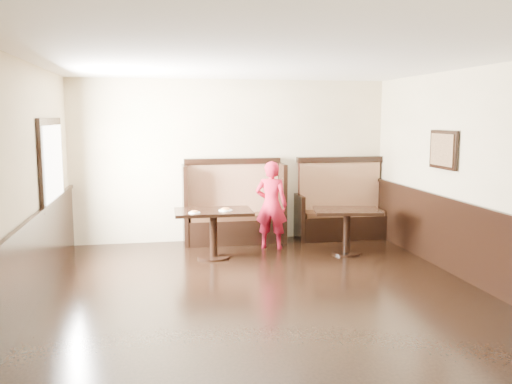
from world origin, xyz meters
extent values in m
plane|color=black|center=(0.00, 0.00, 0.00)|extent=(7.00, 7.00, 0.00)
plane|color=beige|center=(0.00, 3.50, 1.40)|extent=(5.50, 0.00, 5.50)
plane|color=beige|center=(0.00, -3.50, 1.40)|extent=(5.50, 0.00, 5.50)
plane|color=beige|center=(-2.75, 0.00, 1.40)|extent=(0.00, 7.00, 7.00)
plane|color=beige|center=(2.75, 0.00, 1.40)|extent=(0.00, 7.00, 7.00)
plane|color=white|center=(0.00, 0.00, 2.80)|extent=(7.00, 7.00, 0.00)
cube|color=black|center=(-2.72, 0.00, 0.50)|extent=(0.05, 6.90, 1.00)
cube|color=black|center=(2.72, 0.00, 0.50)|extent=(0.05, 6.90, 1.00)
cube|color=black|center=(-2.71, 1.90, 1.55)|extent=(0.05, 1.50, 1.20)
cube|color=white|center=(-2.69, 1.90, 1.55)|extent=(0.01, 1.30, 1.00)
cube|color=black|center=(2.71, 1.20, 1.70)|extent=(0.04, 0.70, 0.55)
cube|color=olive|center=(2.69, 1.20, 1.70)|extent=(0.01, 0.60, 0.45)
cube|color=black|center=(0.00, 3.22, 0.21)|extent=(1.60, 0.50, 0.42)
cube|color=#3C2213|center=(0.00, 3.22, 0.46)|extent=(1.54, 0.46, 0.09)
cube|color=#511310|center=(0.00, 3.43, 0.90)|extent=(1.60, 0.12, 0.92)
cube|color=black|center=(0.00, 3.43, 1.40)|extent=(1.68, 0.16, 0.10)
cube|color=black|center=(-0.84, 3.32, 0.68)|extent=(0.07, 0.72, 1.36)
cube|color=black|center=(0.84, 3.32, 0.68)|extent=(0.07, 0.72, 1.36)
cube|color=black|center=(1.95, 3.22, 0.21)|extent=(1.50, 0.50, 0.42)
cube|color=#3C2213|center=(1.95, 3.22, 0.46)|extent=(1.44, 0.46, 0.09)
cube|color=#511310|center=(1.95, 3.43, 0.90)|extent=(1.50, 0.12, 0.92)
cube|color=black|center=(1.95, 3.43, 1.40)|extent=(1.58, 0.16, 0.10)
cube|color=black|center=(1.16, 3.32, 0.40)|extent=(0.07, 0.72, 0.80)
cube|color=black|center=(2.74, 3.32, 0.40)|extent=(0.07, 0.72, 0.80)
cube|color=black|center=(-0.46, 2.27, 0.72)|extent=(1.19, 0.75, 0.05)
cylinder|color=black|center=(-0.46, 2.27, 0.35)|extent=(0.12, 0.12, 0.68)
cylinder|color=black|center=(-0.46, 2.27, 0.01)|extent=(0.51, 0.51, 0.03)
cube|color=black|center=(1.64, 2.15, 0.69)|extent=(1.13, 0.85, 0.05)
cylinder|color=black|center=(1.64, 2.15, 0.34)|extent=(0.11, 0.11, 0.65)
cylinder|color=black|center=(1.64, 2.15, 0.01)|extent=(0.49, 0.49, 0.03)
imported|color=#A51128|center=(0.54, 2.72, 0.72)|extent=(0.62, 0.52, 1.45)
cylinder|color=white|center=(-0.77, 2.08, 0.75)|extent=(0.18, 0.18, 0.01)
cylinder|color=tan|center=(-0.77, 2.08, 0.77)|extent=(0.11, 0.11, 0.01)
cylinder|color=#EABA54|center=(-0.77, 2.08, 0.78)|extent=(0.09, 0.09, 0.01)
cylinder|color=white|center=(-0.28, 2.21, 0.75)|extent=(0.21, 0.21, 0.01)
cylinder|color=tan|center=(-0.28, 2.21, 0.77)|extent=(0.13, 0.13, 0.02)
cylinder|color=#EABA54|center=(-0.28, 2.21, 0.78)|extent=(0.11, 0.11, 0.01)
camera|label=1|loc=(-1.31, -5.87, 2.17)|focal=38.00mm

